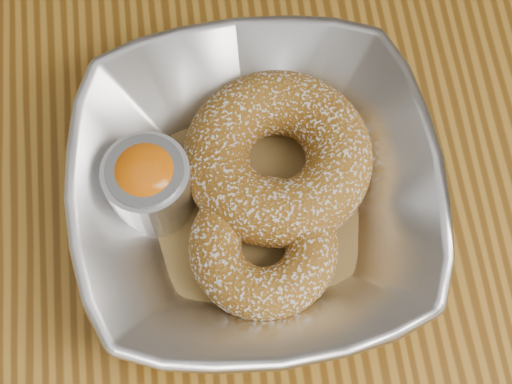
{
  "coord_description": "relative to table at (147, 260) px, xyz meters",
  "views": [
    {
      "loc": [
        0.06,
        -0.19,
        1.22
      ],
      "look_at": [
        0.08,
        -0.01,
        0.78
      ],
      "focal_mm": 55.0,
      "sensor_mm": 36.0,
      "label": 1
    }
  ],
  "objects": [
    {
      "name": "table",
      "position": [
        0.0,
        0.0,
        0.0
      ],
      "size": [
        1.2,
        0.8,
        0.75
      ],
      "color": "#8A5B1B",
      "rests_on": "ground_plane"
    },
    {
      "name": "serving_bowl",
      "position": [
        0.08,
        -0.01,
        0.13
      ],
      "size": [
        0.22,
        0.22,
        0.05
      ],
      "primitive_type": "imported",
      "color": "silver",
      "rests_on": "table"
    },
    {
      "name": "parchment",
      "position": [
        0.08,
        -0.01,
        0.11
      ],
      "size": [
        0.19,
        0.19,
        0.0
      ],
      "primitive_type": "cube",
      "rotation": [
        0.0,
        0.0,
        1.18
      ],
      "color": "olive",
      "rests_on": "table"
    },
    {
      "name": "donut_back",
      "position": [
        0.1,
        0.01,
        0.13
      ],
      "size": [
        0.13,
        0.13,
        0.04
      ],
      "primitive_type": "torus",
      "rotation": [
        0.0,
        0.0,
        0.15
      ],
      "color": "#8D5817",
      "rests_on": "parchment"
    },
    {
      "name": "donut_front",
      "position": [
        0.08,
        -0.04,
        0.12
      ],
      "size": [
        0.11,
        0.11,
        0.03
      ],
      "primitive_type": "torus",
      "rotation": [
        0.0,
        0.0,
        -0.25
      ],
      "color": "#8D5817",
      "rests_on": "parchment"
    },
    {
      "name": "ramekin",
      "position": [
        0.02,
        0.0,
        0.13
      ],
      "size": [
        0.05,
        0.05,
        0.05
      ],
      "color": "silver",
      "rests_on": "table"
    }
  ]
}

